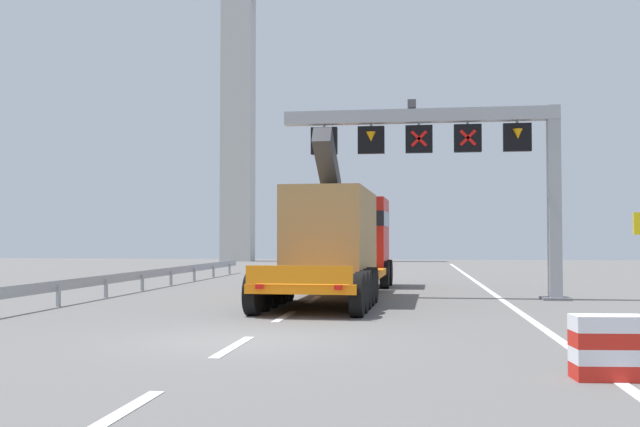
% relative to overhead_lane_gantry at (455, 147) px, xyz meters
% --- Properties ---
extents(ground, '(112.00, 112.00, 0.00)m').
position_rel_overhead_lane_gantry_xyz_m(ground, '(-4.77, -10.41, -5.05)').
color(ground, slate).
extents(lane_markings, '(0.20, 38.61, 0.01)m').
position_rel_overhead_lane_gantry_xyz_m(lane_markings, '(-4.65, 1.60, -5.04)').
color(lane_markings, silver).
rests_on(lane_markings, ground).
extents(edge_line_right, '(0.20, 63.00, 0.01)m').
position_rel_overhead_lane_gantry_xyz_m(edge_line_right, '(1.43, 1.59, -5.04)').
color(edge_line_right, silver).
rests_on(edge_line_right, ground).
extents(overhead_lane_gantry, '(9.39, 0.90, 6.65)m').
position_rel_overhead_lane_gantry_xyz_m(overhead_lane_gantry, '(0.00, 0.00, 0.00)').
color(overhead_lane_gantry, '#9EA0A5').
rests_on(overhead_lane_gantry, ground).
extents(heavy_haul_truck_orange, '(3.36, 14.12, 5.30)m').
position_rel_overhead_lane_gantry_xyz_m(heavy_haul_truck_orange, '(-3.93, 1.36, -3.06)').
color(heavy_haul_truck_orange, orange).
rests_on(heavy_haul_truck_orange, ground).
extents(crash_barrier_striped, '(1.04, 0.58, 0.90)m').
position_rel_overhead_lane_gantry_xyz_m(crash_barrier_striped, '(1.34, -13.51, -4.60)').
color(crash_barrier_striped, red).
rests_on(crash_barrier_striped, ground).
extents(guardrail_left, '(0.13, 28.94, 0.76)m').
position_rel_overhead_lane_gantry_xyz_m(guardrail_left, '(-11.73, 2.06, -4.49)').
color(guardrail_left, '#999EA3').
rests_on(guardrail_left, ground).
extents(bridge_pylon_distant, '(9.00, 2.00, 40.28)m').
position_rel_overhead_lane_gantry_xyz_m(bridge_pylon_distant, '(-17.25, 38.53, 15.49)').
color(bridge_pylon_distant, '#B7B7B2').
rests_on(bridge_pylon_distant, ground).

